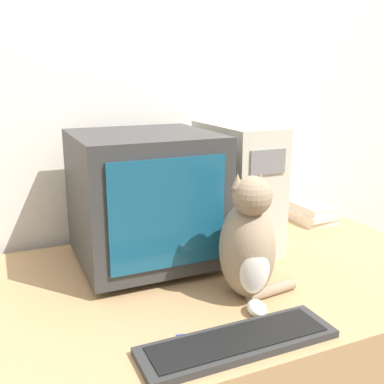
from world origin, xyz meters
The scene contains 8 objects.
wall_back centered at (0.00, 0.99, 1.25)m, with size 7.00×0.05×2.50m.
desk centered at (0.00, 0.46, 0.38)m, with size 1.64×0.93×0.75m.
crt_monitor centered at (-0.15, 0.66, 0.98)m, with size 0.44×0.44×0.44m.
computer_tower centered at (0.21, 0.69, 0.98)m, with size 0.19×0.40×0.45m.
keyboard centered at (-0.11, 0.10, 0.76)m, with size 0.48×0.14×0.02m.
cat centered at (0.04, 0.31, 0.91)m, with size 0.25×0.28×0.37m.
book_stack centered at (0.65, 0.78, 0.79)m, with size 0.16×0.21×0.08m.
pen centered at (-0.17, 0.17, 0.76)m, with size 0.13×0.04×0.01m.
Camera 1 is at (-0.59, -0.71, 1.37)m, focal length 42.00 mm.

